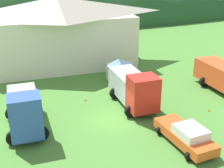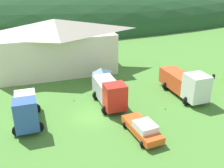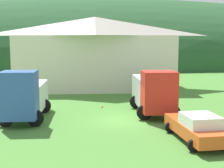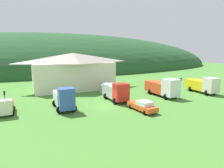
{
  "view_description": "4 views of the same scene",
  "coord_description": "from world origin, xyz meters",
  "px_view_note": "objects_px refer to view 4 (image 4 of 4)",
  "views": [
    {
      "loc": [
        -7.01,
        -21.27,
        12.36
      ],
      "look_at": [
        1.25,
        3.83,
        1.63
      ],
      "focal_mm": 49.41,
      "sensor_mm": 36.0,
      "label": 1
    },
    {
      "loc": [
        -5.71,
        -24.63,
        14.93
      ],
      "look_at": [
        3.63,
        3.94,
        1.88
      ],
      "focal_mm": 41.93,
      "sensor_mm": 36.0,
      "label": 2
    },
    {
      "loc": [
        -2.01,
        -22.48,
        5.73
      ],
      "look_at": [
        -0.33,
        5.04,
        1.95
      ],
      "focal_mm": 52.01,
      "sensor_mm": 36.0,
      "label": 3
    },
    {
      "loc": [
        -12.32,
        -29.94,
        9.37
      ],
      "look_at": [
        3.17,
        4.82,
        2.61
      ],
      "focal_mm": 32.38,
      "sensor_mm": 36.0,
      "label": 4
    }
  ],
  "objects_px": {
    "service_pickup_orange": "(143,106)",
    "flatbed_truck_yellow": "(203,85)",
    "traffic_light_west": "(5,101)",
    "traffic_light_east": "(181,86)",
    "depot_building": "(74,71)",
    "heavy_rig_white": "(163,87)",
    "traffic_cone_near_pickup": "(153,101)",
    "play_shed_cream": "(106,87)",
    "crane_truck_red": "(116,91)",
    "traffic_cone_mid_row": "(91,100)",
    "light_truck_cream": "(4,107)",
    "box_truck_blue": "(64,98)"
  },
  "relations": [
    {
      "from": "box_truck_blue",
      "to": "service_pickup_orange",
      "type": "distance_m",
      "value": 12.11
    },
    {
      "from": "traffic_light_west",
      "to": "traffic_light_east",
      "type": "bearing_deg",
      "value": -4.6
    },
    {
      "from": "light_truck_cream",
      "to": "service_pickup_orange",
      "type": "bearing_deg",
      "value": 71.07
    },
    {
      "from": "depot_building",
      "to": "flatbed_truck_yellow",
      "type": "relative_size",
      "value": 2.58
    },
    {
      "from": "traffic_light_west",
      "to": "traffic_light_east",
      "type": "relative_size",
      "value": 0.9
    },
    {
      "from": "service_pickup_orange",
      "to": "traffic_light_west",
      "type": "height_order",
      "value": "traffic_light_west"
    },
    {
      "from": "heavy_rig_white",
      "to": "service_pickup_orange",
      "type": "bearing_deg",
      "value": -55.63
    },
    {
      "from": "service_pickup_orange",
      "to": "play_shed_cream",
      "type": "bearing_deg",
      "value": 175.43
    },
    {
      "from": "box_truck_blue",
      "to": "traffic_cone_near_pickup",
      "type": "relative_size",
      "value": 12.45
    },
    {
      "from": "depot_building",
      "to": "flatbed_truck_yellow",
      "type": "bearing_deg",
      "value": -32.43
    },
    {
      "from": "box_truck_blue",
      "to": "traffic_light_west",
      "type": "height_order",
      "value": "box_truck_blue"
    },
    {
      "from": "box_truck_blue",
      "to": "service_pickup_orange",
      "type": "relative_size",
      "value": 1.22
    },
    {
      "from": "play_shed_cream",
      "to": "box_truck_blue",
      "type": "distance_m",
      "value": 12.96
    },
    {
      "from": "crane_truck_red",
      "to": "flatbed_truck_yellow",
      "type": "bearing_deg",
      "value": 84.88
    },
    {
      "from": "traffic_cone_near_pickup",
      "to": "traffic_cone_mid_row",
      "type": "relative_size",
      "value": 1.14
    },
    {
      "from": "depot_building",
      "to": "heavy_rig_white",
      "type": "bearing_deg",
      "value": -45.14
    },
    {
      "from": "heavy_rig_white",
      "to": "traffic_light_east",
      "type": "relative_size",
      "value": 2.0
    },
    {
      "from": "depot_building",
      "to": "traffic_light_west",
      "type": "xyz_separation_m",
      "value": [
        -13.16,
        -15.1,
        -2.04
      ]
    },
    {
      "from": "service_pickup_orange",
      "to": "traffic_light_east",
      "type": "xyz_separation_m",
      "value": [
        10.25,
        3.29,
        1.65
      ]
    },
    {
      "from": "play_shed_cream",
      "to": "flatbed_truck_yellow",
      "type": "relative_size",
      "value": 0.33
    },
    {
      "from": "crane_truck_red",
      "to": "traffic_light_west",
      "type": "xyz_separation_m",
      "value": [
        -17.51,
        -1.46,
        0.48
      ]
    },
    {
      "from": "depot_building",
      "to": "service_pickup_orange",
      "type": "relative_size",
      "value": 3.51
    },
    {
      "from": "depot_building",
      "to": "service_pickup_orange",
      "type": "xyz_separation_m",
      "value": [
        5.49,
        -20.72,
        -3.47
      ]
    },
    {
      "from": "traffic_light_east",
      "to": "traffic_cone_mid_row",
      "type": "bearing_deg",
      "value": 158.06
    },
    {
      "from": "heavy_rig_white",
      "to": "traffic_light_west",
      "type": "height_order",
      "value": "heavy_rig_white"
    },
    {
      "from": "box_truck_blue",
      "to": "flatbed_truck_yellow",
      "type": "xyz_separation_m",
      "value": [
        29.07,
        -0.19,
        -0.0
      ]
    },
    {
      "from": "flatbed_truck_yellow",
      "to": "service_pickup_orange",
      "type": "bearing_deg",
      "value": -71.66
    },
    {
      "from": "crane_truck_red",
      "to": "heavy_rig_white",
      "type": "bearing_deg",
      "value": 85.58
    },
    {
      "from": "depot_building",
      "to": "light_truck_cream",
      "type": "xyz_separation_m",
      "value": [
        -13.42,
        -14.07,
        -3.12
      ]
    },
    {
      "from": "light_truck_cream",
      "to": "crane_truck_red",
      "type": "xyz_separation_m",
      "value": [
        17.77,
        0.43,
        0.61
      ]
    },
    {
      "from": "traffic_light_west",
      "to": "traffic_cone_near_pickup",
      "type": "bearing_deg",
      "value": -3.99
    },
    {
      "from": "light_truck_cream",
      "to": "traffic_cone_mid_row",
      "type": "distance_m",
      "value": 14.2
    },
    {
      "from": "heavy_rig_white",
      "to": "traffic_light_west",
      "type": "relative_size",
      "value": 2.21
    },
    {
      "from": "traffic_cone_near_pickup",
      "to": "traffic_cone_mid_row",
      "type": "xyz_separation_m",
      "value": [
        -9.78,
        5.47,
        0.0
      ]
    },
    {
      "from": "box_truck_blue",
      "to": "heavy_rig_white",
      "type": "xyz_separation_m",
      "value": [
        19.38,
        0.7,
        0.08
      ]
    },
    {
      "from": "flatbed_truck_yellow",
      "to": "traffic_cone_near_pickup",
      "type": "xyz_separation_m",
      "value": [
        -13.69,
        -1.54,
        -1.76
      ]
    },
    {
      "from": "play_shed_cream",
      "to": "service_pickup_orange",
      "type": "relative_size",
      "value": 0.45
    },
    {
      "from": "heavy_rig_white",
      "to": "traffic_light_east",
      "type": "xyz_separation_m",
      "value": [
        1.51,
        -3.12,
        0.63
      ]
    },
    {
      "from": "play_shed_cream",
      "to": "light_truck_cream",
      "type": "distance_m",
      "value": 19.82
    },
    {
      "from": "depot_building",
      "to": "service_pickup_orange",
      "type": "distance_m",
      "value": 21.71
    },
    {
      "from": "service_pickup_orange",
      "to": "traffic_cone_mid_row",
      "type": "height_order",
      "value": "service_pickup_orange"
    },
    {
      "from": "play_shed_cream",
      "to": "box_truck_blue",
      "type": "bearing_deg",
      "value": -142.83
    },
    {
      "from": "service_pickup_orange",
      "to": "traffic_cone_near_pickup",
      "type": "distance_m",
      "value": 6.25
    },
    {
      "from": "flatbed_truck_yellow",
      "to": "traffic_cone_near_pickup",
      "type": "relative_size",
      "value": 13.89
    },
    {
      "from": "traffic_cone_near_pickup",
      "to": "play_shed_cream",
      "type": "bearing_deg",
      "value": 117.91
    },
    {
      "from": "flatbed_truck_yellow",
      "to": "traffic_light_west",
      "type": "distance_m",
      "value": 37.09
    },
    {
      "from": "depot_building",
      "to": "light_truck_cream",
      "type": "distance_m",
      "value": 19.69
    },
    {
      "from": "service_pickup_orange",
      "to": "flatbed_truck_yellow",
      "type": "bearing_deg",
      "value": 100.75
    },
    {
      "from": "light_truck_cream",
      "to": "crane_truck_red",
      "type": "relative_size",
      "value": 0.69
    },
    {
      "from": "play_shed_cream",
      "to": "heavy_rig_white",
      "type": "bearing_deg",
      "value": -38.16
    }
  ]
}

